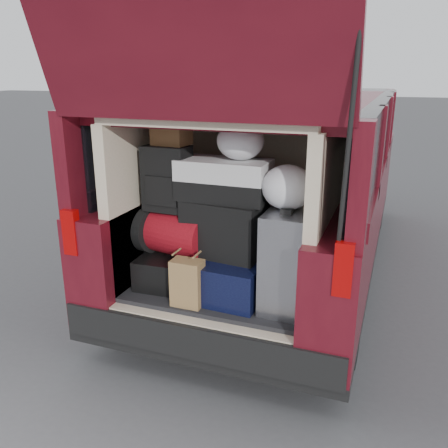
{
  "coord_description": "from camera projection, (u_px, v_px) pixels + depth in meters",
  "views": [
    {
      "loc": [
        1.07,
        -2.69,
        2.01
      ],
      "look_at": [
        -0.01,
        0.2,
        1.01
      ],
      "focal_mm": 38.0,
      "sensor_mm": 36.0,
      "label": 1
    }
  ],
  "objects": [
    {
      "name": "plastic_bag_right",
      "position": [
        288.0,
        187.0,
        2.89
      ],
      "size": [
        0.37,
        0.35,
        0.28
      ],
      "primitive_type": "ellipsoid",
      "rotation": [
        0.0,
        0.0,
        0.18
      ],
      "color": "white",
      "rests_on": "silver_roller"
    },
    {
      "name": "grocery_sack_lower",
      "position": [
        171.0,
        129.0,
        3.17
      ],
      "size": [
        0.24,
        0.21,
        0.21
      ],
      "primitive_type": "cube",
      "rotation": [
        0.0,
        0.0,
        -0.09
      ],
      "color": "brown",
      "rests_on": "backpack"
    },
    {
      "name": "twotone_duffel",
      "position": [
        224.0,
        180.0,
        3.11
      ],
      "size": [
        0.6,
        0.31,
        0.27
      ],
      "primitive_type": "cube",
      "rotation": [
        0.0,
        0.0,
        -0.01
      ],
      "color": "silver",
      "rests_on": "black_soft_case"
    },
    {
      "name": "backpack",
      "position": [
        167.0,
        179.0,
        3.22
      ],
      "size": [
        0.32,
        0.2,
        0.44
      ],
      "primitive_type": "cube",
      "rotation": [
        0.0,
        0.0,
        -0.04
      ],
      "color": "black",
      "rests_on": "red_duffel"
    },
    {
      "name": "plastic_bag_center",
      "position": [
        240.0,
        141.0,
        3.02
      ],
      "size": [
        0.35,
        0.33,
        0.24
      ],
      "primitive_type": "ellipsoid",
      "rotation": [
        0.0,
        0.0,
        -0.17
      ],
      "color": "white",
      "rests_on": "twotone_duffel"
    },
    {
      "name": "minivan",
      "position": [
        282.0,
        186.0,
        4.75
      ],
      "size": [
        1.9,
        5.35,
        2.77
      ],
      "color": "black",
      "rests_on": "ground"
    },
    {
      "name": "load_floor",
      "position": [
        228.0,
        315.0,
        3.53
      ],
      "size": [
        1.24,
        1.05,
        0.55
      ],
      "primitive_type": "cube",
      "color": "black",
      "rests_on": "ground"
    },
    {
      "name": "ground",
      "position": [
        215.0,
        367.0,
        3.37
      ],
      "size": [
        80.0,
        80.0,
        0.0
      ],
      "primitive_type": "plane",
      "color": "#3D3E40",
      "rests_on": "ground"
    },
    {
      "name": "kraft_bag",
      "position": [
        187.0,
        283.0,
        3.06
      ],
      "size": [
        0.2,
        0.13,
        0.31
      ],
      "primitive_type": "cube",
      "rotation": [
        0.0,
        0.0,
        -0.01
      ],
      "color": "#987144",
      "rests_on": "load_floor"
    },
    {
      "name": "navy_hardshell",
      "position": [
        231.0,
        274.0,
        3.25
      ],
      "size": [
        0.52,
        0.63,
        0.26
      ],
      "primitive_type": "cube",
      "rotation": [
        0.0,
        0.0,
        -0.04
      ],
      "color": "black",
      "rests_on": "load_floor"
    },
    {
      "name": "black_hardshell",
      "position": [
        173.0,
        266.0,
        3.43
      ],
      "size": [
        0.42,
        0.56,
        0.22
      ],
      "primitive_type": "cube",
      "rotation": [
        0.0,
        0.0,
        0.05
      ],
      "color": "black",
      "rests_on": "load_floor"
    },
    {
      "name": "silver_roller",
      "position": [
        287.0,
        260.0,
        2.99
      ],
      "size": [
        0.28,
        0.43,
        0.64
      ],
      "primitive_type": "cube",
      "rotation": [
        0.0,
        0.0,
        -0.02
      ],
      "color": "silver",
      "rests_on": "load_floor"
    },
    {
      "name": "red_duffel",
      "position": [
        177.0,
        233.0,
        3.32
      ],
      "size": [
        0.55,
        0.42,
        0.32
      ],
      "primitive_type": "cube",
      "rotation": [
        0.0,
        0.0,
        -0.2
      ],
      "color": "maroon",
      "rests_on": "black_hardshell"
    },
    {
      "name": "black_soft_case",
      "position": [
        224.0,
        228.0,
        3.19
      ],
      "size": [
        0.56,
        0.37,
        0.38
      ],
      "primitive_type": "cube",
      "rotation": [
        0.0,
        0.0,
        -0.1
      ],
      "color": "black",
      "rests_on": "navy_hardshell"
    }
  ]
}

